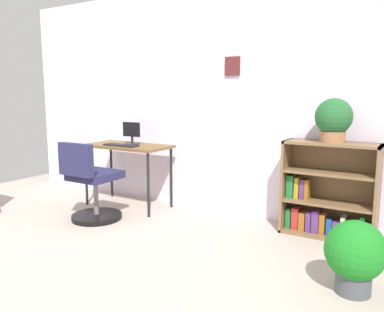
# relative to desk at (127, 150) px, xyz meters

# --- Properties ---
(ground_plane) EXTENTS (6.24, 6.24, 0.00)m
(ground_plane) POSITION_rel_desk_xyz_m (0.74, -1.73, -0.66)
(ground_plane) COLOR #B7A699
(wall_back) EXTENTS (5.20, 0.12, 2.48)m
(wall_back) POSITION_rel_desk_xyz_m (0.74, 0.42, 0.58)
(wall_back) COLOR white
(wall_back) RESTS_ON ground_plane
(desk) EXTENTS (1.00, 0.51, 0.73)m
(desk) POSITION_rel_desk_xyz_m (0.00, 0.00, 0.00)
(desk) COLOR brown
(desk) RESTS_ON ground_plane
(monitor) EXTENTS (0.24, 0.18, 0.26)m
(monitor) POSITION_rel_desk_xyz_m (0.02, 0.06, 0.19)
(monitor) COLOR #262628
(monitor) RESTS_ON desk
(keyboard) EXTENTS (0.42, 0.13, 0.02)m
(keyboard) POSITION_rel_desk_xyz_m (0.02, -0.13, 0.08)
(keyboard) COLOR black
(keyboard) RESTS_ON desk
(office_chair) EXTENTS (0.52, 0.55, 0.83)m
(office_chair) POSITION_rel_desk_xyz_m (0.03, -0.61, -0.30)
(office_chair) COLOR black
(office_chair) RESTS_ON ground_plane
(bookshelf_low) EXTENTS (0.83, 0.30, 0.88)m
(bookshelf_low) POSITION_rel_desk_xyz_m (2.20, 0.22, -0.28)
(bookshelf_low) COLOR brown
(bookshelf_low) RESTS_ON ground_plane
(potted_plant_on_shelf) EXTENTS (0.32, 0.32, 0.39)m
(potted_plant_on_shelf) POSITION_rel_desk_xyz_m (2.23, 0.17, 0.42)
(potted_plant_on_shelf) COLOR #9E6642
(potted_plant_on_shelf) RESTS_ON bookshelf_low
(potted_plant_floor) EXTENTS (0.40, 0.40, 0.49)m
(potted_plant_floor) POSITION_rel_desk_xyz_m (2.61, -0.80, -0.39)
(potted_plant_floor) COLOR #474C51
(potted_plant_floor) RESTS_ON ground_plane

